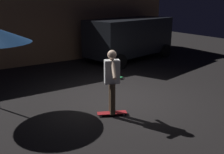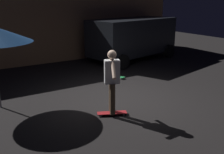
{
  "view_description": "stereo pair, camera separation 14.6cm",
  "coord_description": "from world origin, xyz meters",
  "views": [
    {
      "loc": [
        -4.34,
        -6.1,
        2.95
      ],
      "look_at": [
        -0.86,
        -0.78,
        1.05
      ],
      "focal_mm": 42.04,
      "sensor_mm": 36.0,
      "label": 1
    },
    {
      "loc": [
        -4.22,
        -6.18,
        2.95
      ],
      "look_at": [
        -0.86,
        -0.78,
        1.05
      ],
      "focal_mm": 42.04,
      "sensor_mm": 36.0,
      "label": 2
    }
  ],
  "objects": [
    {
      "name": "ground_plane",
      "position": [
        0.0,
        0.0,
        0.0
      ],
      "size": [
        28.0,
        28.0,
        0.0
      ],
      "primitive_type": "plane",
      "color": "black"
    },
    {
      "name": "low_building",
      "position": [
        0.4,
        7.55,
        1.78
      ],
      "size": [
        12.66,
        3.55,
        3.55
      ],
      "color": "#AD7F56",
      "rests_on": "ground_plane"
    },
    {
      "name": "skateboard_ridden",
      "position": [
        -0.86,
        -0.78,
        0.06
      ],
      "size": [
        0.79,
        0.51,
        0.07
      ],
      "color": "#AD1E23",
      "rests_on": "ground_plane"
    },
    {
      "name": "skateboard_spare",
      "position": [
        1.07,
        2.08,
        0.06
      ],
      "size": [
        0.49,
        0.8,
        0.07
      ],
      "color": "green",
      "rests_on": "ground_plane"
    },
    {
      "name": "skater",
      "position": [
        -0.86,
        -0.78,
        1.04
      ],
      "size": [
        0.49,
        0.93,
        1.67
      ],
      "color": "brown",
      "rests_on": "skateboard_ridden"
    },
    {
      "name": "parked_van",
      "position": [
        3.52,
        4.31,
        1.16
      ],
      "size": [
        4.9,
        3.03,
        2.03
      ],
      "color": "black",
      "rests_on": "ground_plane"
    }
  ]
}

